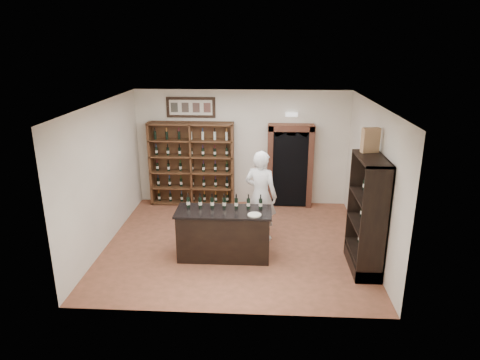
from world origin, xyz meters
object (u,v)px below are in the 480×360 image
at_px(side_cabinet, 367,232).
at_px(tasting_counter, 224,234).
at_px(counter_bottle_0, 188,202).
at_px(wine_shelf, 192,164).
at_px(wine_crate, 370,140).
at_px(shopkeeper, 261,196).

bearing_deg(side_cabinet, tasting_counter, 173.72).
bearing_deg(counter_bottle_0, wine_shelf, 97.74).
height_order(wine_shelf, wine_crate, wine_crate).
height_order(shopkeeper, wine_crate, wine_crate).
bearing_deg(tasting_counter, shopkeeper, 51.27).
relative_size(counter_bottle_0, wine_crate, 0.66).
bearing_deg(side_cabinet, wine_shelf, 139.79).
bearing_deg(counter_bottle_0, tasting_counter, -10.82).
bearing_deg(counter_bottle_0, wine_crate, -1.14).
relative_size(wine_shelf, wine_crate, 4.82).
height_order(wine_shelf, tasting_counter, wine_shelf).
distance_m(shopkeeper, wine_crate, 2.60).
height_order(tasting_counter, side_cabinet, side_cabinet).
bearing_deg(tasting_counter, counter_bottle_0, 169.18).
distance_m(wine_shelf, wine_crate, 4.95).
relative_size(wine_shelf, counter_bottle_0, 7.33).
bearing_deg(counter_bottle_0, side_cabinet, -7.24).
distance_m(wine_shelf, shopkeeper, 2.73).
bearing_deg(wine_crate, wine_shelf, 128.98).
bearing_deg(wine_shelf, wine_crate, -36.87).
relative_size(tasting_counter, side_cabinet, 0.85).
distance_m(wine_shelf, counter_bottle_0, 2.82).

